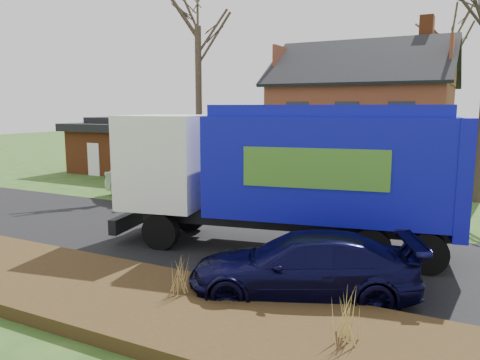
% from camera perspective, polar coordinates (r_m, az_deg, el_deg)
% --- Properties ---
extents(ground, '(120.00, 120.00, 0.00)m').
position_cam_1_polar(ground, '(15.89, -4.25, -7.19)').
color(ground, '#254617').
rests_on(ground, ground).
extents(road, '(80.00, 7.00, 0.02)m').
position_cam_1_polar(road, '(15.89, -4.25, -7.15)').
color(road, black).
rests_on(road, ground).
extents(mulch_verge, '(80.00, 3.50, 0.30)m').
position_cam_1_polar(mulch_verge, '(11.89, -18.00, -12.50)').
color(mulch_verge, black).
rests_on(mulch_verge, ground).
extents(main_house, '(12.95, 8.95, 9.26)m').
position_cam_1_polar(main_house, '(27.69, 13.72, 7.92)').
color(main_house, beige).
rests_on(main_house, ground).
extents(ranch_house, '(9.80, 8.20, 3.70)m').
position_cam_1_polar(ranch_house, '(32.90, -10.38, 4.29)').
color(ranch_house, brown).
rests_on(ranch_house, ground).
extents(garbage_truck, '(10.74, 4.64, 4.46)m').
position_cam_1_polar(garbage_truck, '(14.32, 6.06, 1.52)').
color(garbage_truck, black).
rests_on(garbage_truck, ground).
extents(silver_sedan, '(5.27, 3.32, 1.64)m').
position_cam_1_polar(silver_sedan, '(22.68, -11.44, -0.33)').
color(silver_sedan, '#9CA0A3').
rests_on(silver_sedan, ground).
extents(navy_wagon, '(5.67, 4.00, 1.53)m').
position_cam_1_polar(navy_wagon, '(11.05, 7.60, -10.40)').
color(navy_wagon, black).
rests_on(navy_wagon, ground).
extents(tree_front_west, '(4.12, 4.12, 12.24)m').
position_cam_1_polar(tree_front_west, '(27.50, -5.21, 20.83)').
color(tree_front_west, '#423328').
rests_on(tree_front_west, ground).
extents(tree_back, '(3.87, 3.87, 12.27)m').
position_cam_1_polar(tree_back, '(36.00, 24.42, 17.48)').
color(tree_back, '#433628').
rests_on(tree_back, ground).
extents(grass_clump_mid, '(0.31, 0.25, 0.86)m').
position_cam_1_polar(grass_clump_mid, '(10.60, -7.43, -11.44)').
color(grass_clump_mid, olive).
rests_on(grass_clump_mid, mulch_verge).
extents(grass_clump_east, '(0.38, 0.32, 0.96)m').
position_cam_1_polar(grass_clump_east, '(8.80, 12.76, -15.65)').
color(grass_clump_east, tan).
rests_on(grass_clump_east, mulch_verge).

